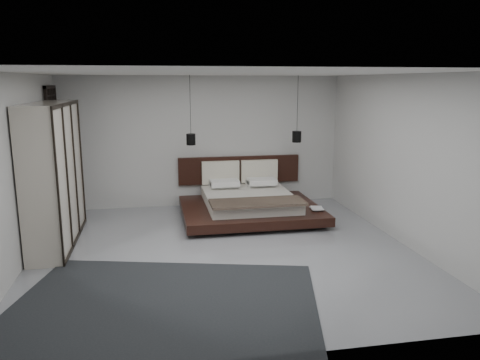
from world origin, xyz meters
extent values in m
plane|color=gray|center=(0.00, 0.00, 0.00)|extent=(6.00, 6.00, 0.00)
plane|color=white|center=(0.00, 0.00, 2.80)|extent=(6.00, 6.00, 0.00)
plane|color=#BCBCBA|center=(0.00, 3.00, 1.40)|extent=(6.00, 0.00, 6.00)
plane|color=#BCBCBA|center=(0.00, -3.00, 1.40)|extent=(6.00, 0.00, 6.00)
plane|color=#BCBCBA|center=(-3.00, 0.00, 1.40)|extent=(0.00, 6.00, 6.00)
plane|color=#BCBCBA|center=(3.00, 0.00, 1.40)|extent=(0.00, 6.00, 6.00)
cube|color=black|center=(-2.95, 2.45, 1.30)|extent=(0.05, 0.90, 2.60)
cube|color=black|center=(0.79, 1.75, 0.04)|extent=(2.11, 1.73, 0.08)
cube|color=black|center=(0.79, 1.75, 0.16)|extent=(2.69, 2.21, 0.17)
cube|color=beige|center=(0.79, 1.87, 0.36)|extent=(1.73, 1.92, 0.21)
cube|color=black|center=(0.79, 1.13, 0.49)|extent=(1.75, 0.67, 0.05)
cube|color=white|center=(0.38, 2.62, 0.52)|extent=(0.60, 0.38, 0.12)
cube|color=white|center=(1.19, 2.62, 0.52)|extent=(0.60, 0.38, 0.12)
cube|color=white|center=(0.38, 2.48, 0.58)|extent=(0.60, 0.38, 0.12)
cube|color=white|center=(1.19, 2.48, 0.58)|extent=(0.60, 0.38, 0.12)
cube|color=black|center=(0.79, 2.96, 0.76)|extent=(2.69, 0.08, 0.60)
cube|color=silver|center=(0.36, 2.87, 0.73)|extent=(0.82, 0.10, 0.50)
cube|color=silver|center=(1.22, 2.87, 0.73)|extent=(0.82, 0.10, 0.50)
imported|color=#99724C|center=(1.89, 1.27, 0.26)|extent=(0.22, 0.29, 0.03)
imported|color=#99724C|center=(1.87, 1.24, 0.29)|extent=(0.28, 0.34, 0.02)
cylinder|color=black|center=(-0.32, 2.33, 2.22)|extent=(0.01, 0.01, 1.15)
cylinder|color=black|center=(-0.32, 2.33, 1.54)|extent=(0.18, 0.18, 0.23)
cylinder|color=#FFE0B2|center=(-0.32, 2.33, 1.44)|extent=(0.14, 0.14, 0.01)
cylinder|color=black|center=(1.89, 2.33, 2.23)|extent=(0.01, 0.01, 1.14)
cylinder|color=black|center=(1.89, 2.33, 1.54)|extent=(0.19, 0.19, 0.23)
cylinder|color=#FFE0B2|center=(1.89, 2.33, 1.44)|extent=(0.14, 0.14, 0.01)
cube|color=beige|center=(-2.70, 0.95, 1.17)|extent=(0.54, 2.35, 2.35)
cube|color=black|center=(-2.42, 0.95, 2.32)|extent=(0.03, 2.35, 0.06)
cube|color=black|center=(-2.42, 0.95, 0.03)|extent=(0.03, 2.35, 0.06)
cube|color=black|center=(-2.42, -0.23, 1.17)|extent=(0.03, 0.05, 2.35)
cube|color=black|center=(-2.42, 0.56, 1.17)|extent=(0.03, 0.05, 2.35)
cube|color=black|center=(-2.42, 1.34, 1.17)|extent=(0.03, 0.05, 2.35)
cube|color=black|center=(-2.42, 2.12, 1.17)|extent=(0.03, 0.05, 2.35)
cube|color=black|center=(-1.00, -1.70, 0.01)|extent=(4.23, 3.47, 0.02)
camera|label=1|loc=(-1.06, -7.04, 2.67)|focal=35.00mm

